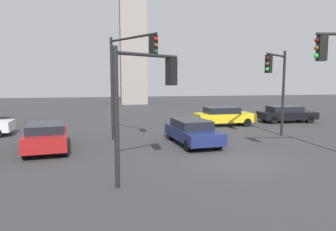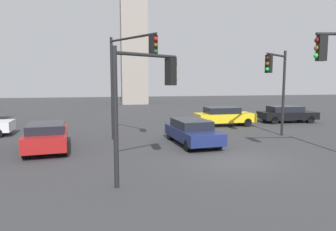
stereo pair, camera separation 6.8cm
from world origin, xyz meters
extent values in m
plane|color=#38383A|center=(0.00, 0.00, 0.00)|extent=(104.75, 104.75, 0.00)
cylinder|color=black|center=(5.46, 5.13, 2.66)|extent=(0.16, 0.16, 5.31)
cylinder|color=black|center=(4.37, 4.23, 4.96)|extent=(2.27, 1.89, 0.12)
cube|color=black|center=(3.46, 3.49, 4.41)|extent=(0.45, 0.45, 1.00)
sphere|color=#4C0F0C|center=(3.31, 3.36, 4.71)|extent=(0.20, 0.20, 0.20)
sphere|color=#594714|center=(3.31, 3.36, 4.41)|extent=(0.20, 0.20, 0.20)
sphere|color=green|center=(3.31, 3.36, 4.11)|extent=(0.20, 0.20, 0.20)
cylinder|color=black|center=(-5.12, 5.93, 2.98)|extent=(0.16, 0.16, 5.96)
cylinder|color=black|center=(-4.08, 4.19, 5.73)|extent=(2.19, 3.54, 0.12)
cube|color=black|center=(-3.16, 2.67, 5.18)|extent=(0.44, 0.44, 1.00)
sphere|color=red|center=(-3.06, 2.50, 5.48)|extent=(0.20, 0.20, 0.20)
sphere|color=#594714|center=(-3.06, 2.50, 5.18)|extent=(0.20, 0.20, 0.20)
sphere|color=#14471E|center=(-3.06, 2.50, 4.88)|extent=(0.20, 0.20, 0.20)
cube|color=black|center=(2.90, -1.51, 4.76)|extent=(0.37, 0.37, 1.00)
sphere|color=#4C0F0C|center=(2.70, -1.47, 5.06)|extent=(0.20, 0.20, 0.20)
sphere|color=#594714|center=(2.70, -1.47, 4.76)|extent=(0.20, 0.20, 0.20)
sphere|color=green|center=(2.70, -1.47, 4.46)|extent=(0.20, 0.20, 0.20)
cylinder|color=black|center=(-5.16, -2.46, 2.29)|extent=(0.16, 0.16, 4.58)
cylinder|color=black|center=(-4.01, -1.72, 4.37)|extent=(2.36, 1.58, 0.12)
cube|color=black|center=(-3.08, -1.12, 3.82)|extent=(0.44, 0.44, 1.00)
sphere|color=#4C0F0C|center=(-2.91, -1.01, 4.12)|extent=(0.20, 0.20, 0.20)
sphere|color=yellow|center=(-2.91, -1.01, 3.82)|extent=(0.20, 0.20, 0.20)
sphere|color=#14471E|center=(-2.91, -1.01, 3.52)|extent=(0.20, 0.20, 0.20)
cylinder|color=black|center=(-12.12, 9.33, 0.29)|extent=(0.60, 0.36, 0.58)
cube|color=navy|center=(-0.86, 3.65, 0.59)|extent=(2.29, 4.66, 0.59)
cube|color=black|center=(-0.88, 3.87, 1.09)|extent=(1.89, 2.66, 0.50)
cylinder|color=black|center=(0.05, 2.19, 0.29)|extent=(0.39, 0.61, 0.58)
cylinder|color=black|center=(-1.50, 2.05, 0.29)|extent=(0.39, 0.61, 0.58)
cylinder|color=black|center=(-0.22, 5.24, 0.29)|extent=(0.39, 0.61, 0.58)
cylinder|color=black|center=(-1.77, 5.10, 0.29)|extent=(0.39, 0.61, 0.58)
cube|color=maroon|center=(-8.43, 3.68, 0.64)|extent=(2.43, 4.63, 0.69)
cube|color=black|center=(-8.41, 3.46, 1.17)|extent=(1.98, 2.67, 0.44)
cylinder|color=black|center=(-9.40, 5.09, 0.30)|extent=(0.41, 0.63, 0.60)
cylinder|color=black|center=(-7.83, 5.27, 0.30)|extent=(0.41, 0.63, 0.60)
cylinder|color=black|center=(-9.04, 2.09, 0.30)|extent=(0.41, 0.63, 0.60)
cylinder|color=black|center=(-7.47, 2.28, 0.30)|extent=(0.41, 0.63, 0.60)
cube|color=black|center=(9.32, 10.61, 0.59)|extent=(4.71, 2.22, 0.59)
cube|color=black|center=(9.09, 10.63, 1.10)|extent=(2.67, 1.86, 0.51)
cylinder|color=black|center=(10.93, 11.31, 0.30)|extent=(0.62, 0.39, 0.60)
cylinder|color=black|center=(10.83, 9.72, 0.30)|extent=(0.62, 0.39, 0.60)
cylinder|color=black|center=(7.81, 11.50, 0.30)|extent=(0.62, 0.39, 0.60)
cylinder|color=black|center=(7.71, 9.92, 0.30)|extent=(0.62, 0.39, 0.60)
cube|color=yellow|center=(3.41, 9.74, 0.65)|extent=(4.52, 1.92, 0.66)
cube|color=black|center=(3.19, 9.73, 1.19)|extent=(2.55, 1.65, 0.51)
cylinder|color=black|center=(4.91, 10.52, 0.32)|extent=(0.65, 0.34, 0.64)
cylinder|color=black|center=(4.95, 9.04, 0.32)|extent=(0.65, 0.34, 0.64)
cylinder|color=black|center=(1.87, 10.44, 0.32)|extent=(0.65, 0.34, 0.64)
cylinder|color=black|center=(1.91, 8.96, 0.32)|extent=(0.65, 0.34, 0.64)
cube|color=gray|center=(-1.45, 33.32, 11.98)|extent=(3.74, 3.74, 23.95)
camera|label=1|loc=(-5.47, -12.33, 3.52)|focal=32.75mm
camera|label=2|loc=(-5.40, -12.34, 3.52)|focal=32.75mm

